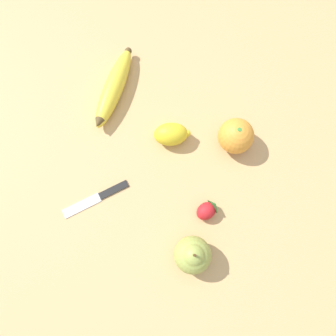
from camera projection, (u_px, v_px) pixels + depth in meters
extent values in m
plane|color=tan|center=(168.00, 146.00, 0.78)|extent=(3.00, 3.00, 0.00)
ellipsoid|color=yellow|center=(114.00, 88.00, 0.79)|extent=(0.22, 0.05, 0.04)
cone|color=brown|center=(98.00, 125.00, 0.76)|extent=(0.03, 0.03, 0.03)
sphere|color=brown|center=(128.00, 51.00, 0.82)|extent=(0.02, 0.02, 0.02)
sphere|color=orange|center=(236.00, 136.00, 0.74)|extent=(0.08, 0.08, 0.08)
cylinder|color=#3D8438|center=(239.00, 130.00, 0.70)|extent=(0.01, 0.01, 0.00)
sphere|color=#99A84C|center=(193.00, 255.00, 0.68)|extent=(0.08, 0.08, 0.08)
sphere|color=#99A84C|center=(193.00, 255.00, 0.66)|extent=(0.05, 0.05, 0.05)
cylinder|color=#4C3319|center=(195.00, 255.00, 0.63)|extent=(0.01, 0.01, 0.02)
ellipsoid|color=red|center=(206.00, 211.00, 0.72)|extent=(0.06, 0.06, 0.04)
cone|color=#3D8438|center=(214.00, 205.00, 0.73)|extent=(0.03, 0.03, 0.04)
ellipsoid|color=yellow|center=(171.00, 134.00, 0.76)|extent=(0.08, 0.09, 0.05)
sphere|color=yellow|center=(187.00, 133.00, 0.76)|extent=(0.02, 0.02, 0.02)
cube|color=silver|center=(82.00, 206.00, 0.74)|extent=(0.08, 0.08, 0.00)
cube|color=black|center=(113.00, 190.00, 0.75)|extent=(0.06, 0.06, 0.01)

